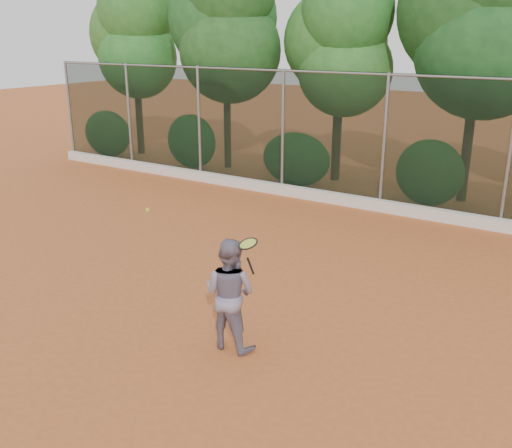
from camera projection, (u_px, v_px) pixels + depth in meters
The scene contains 7 objects.
ground at pixel (223, 311), 9.52m from camera, with size 80.00×80.00×0.00m, color #B85C2B.
concrete_curb at pixel (377, 205), 14.89m from camera, with size 24.00×0.20×0.30m, color silver.
tennis_player at pixel (230, 294), 8.19m from camera, with size 0.82×0.64×1.68m, color gray.
chainlink_fence at pixel (384, 139), 14.50m from camera, with size 24.09×0.09×3.50m.
foliage_backdrop at pixel (398, 34), 15.55m from camera, with size 23.70×3.63×7.55m.
tennis_racket at pixel (248, 246), 7.76m from camera, with size 0.36×0.35×0.55m.
tennis_ball_in_flight at pixel (148, 210), 8.73m from camera, with size 0.06×0.06×0.06m.
Camera 1 is at (5.13, -6.89, 4.38)m, focal length 40.00 mm.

